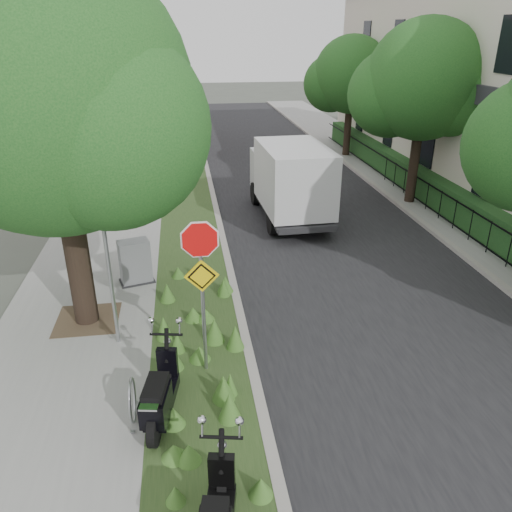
{
  "coord_description": "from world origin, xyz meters",
  "views": [
    {
      "loc": [
        -1.6,
        -7.49,
        6.2
      ],
      "look_at": [
        -0.03,
        3.17,
        1.3
      ],
      "focal_mm": 35.0,
      "sensor_mm": 36.0,
      "label": 1
    }
  ],
  "objects_px": {
    "sign_assembly": "(201,268)",
    "box_truck": "(290,178)",
    "scooter_far": "(160,401)",
    "utility_cabinet": "(135,262)"
  },
  "relations": [
    {
      "from": "sign_assembly",
      "to": "box_truck",
      "type": "distance_m",
      "value": 9.18
    },
    {
      "from": "sign_assembly",
      "to": "scooter_far",
      "type": "distance_m",
      "value": 2.37
    },
    {
      "from": "scooter_far",
      "to": "utility_cabinet",
      "type": "bearing_deg",
      "value": 98.18
    },
    {
      "from": "utility_cabinet",
      "to": "sign_assembly",
      "type": "bearing_deg",
      "value": -68.18
    },
    {
      "from": "scooter_far",
      "to": "box_truck",
      "type": "bearing_deg",
      "value": 66.53
    },
    {
      "from": "box_truck",
      "to": "utility_cabinet",
      "type": "height_order",
      "value": "box_truck"
    },
    {
      "from": "sign_assembly",
      "to": "box_truck",
      "type": "height_order",
      "value": "sign_assembly"
    },
    {
      "from": "sign_assembly",
      "to": "utility_cabinet",
      "type": "bearing_deg",
      "value": 111.82
    },
    {
      "from": "sign_assembly",
      "to": "scooter_far",
      "type": "height_order",
      "value": "sign_assembly"
    },
    {
      "from": "box_truck",
      "to": "utility_cabinet",
      "type": "distance_m",
      "value": 6.79
    }
  ]
}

